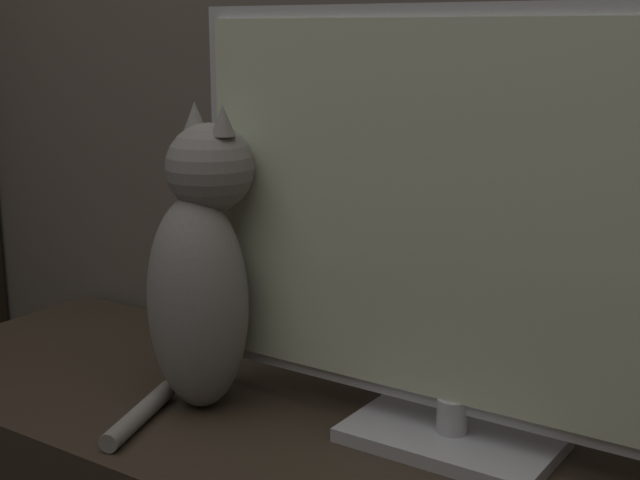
# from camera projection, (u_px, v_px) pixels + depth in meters

# --- Properties ---
(tv) EXTENTS (0.84, 0.17, 0.60)m
(tv) POSITION_uv_depth(u_px,v_px,m) (460.00, 232.00, 1.17)
(tv) COLOR #B7B7BC
(tv) RESTS_ON tv_stand
(cat) EXTENTS (0.20, 0.31, 0.46)m
(cat) POSITION_uv_depth(u_px,v_px,m) (202.00, 275.00, 1.33)
(cat) COLOR gray
(cat) RESTS_ON tv_stand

